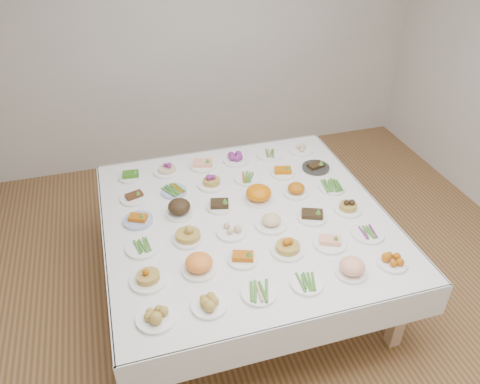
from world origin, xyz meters
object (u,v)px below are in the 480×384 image
object	(u,v)px
dish_0	(156,313)
dish_18	(138,218)
display_table	(245,223)
dish_35	(301,148)

from	to	relation	value
dish_0	dish_18	bearing A→B (deg)	89.86
display_table	dish_0	world-z (taller)	dish_0
dish_0	dish_35	size ratio (longest dim) A/B	1.03
dish_0	dish_35	xyz separation A→B (m)	(1.62, 1.63, -0.02)
display_table	dish_35	bearing A→B (deg)	45.49
dish_0	dish_18	size ratio (longest dim) A/B	1.08
dish_18	dish_35	world-z (taller)	dish_35
dish_18	dish_35	bearing A→B (deg)	21.93
display_table	dish_35	distance (m)	1.15
display_table	dish_35	size ratio (longest dim) A/B	9.23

